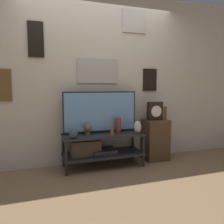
% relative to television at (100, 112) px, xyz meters
% --- Properties ---
extents(ground_plane, '(12.00, 12.00, 0.00)m').
position_rel_television_xyz_m(ground_plane, '(0.01, -0.37, -0.84)').
color(ground_plane, '#846647').
extents(wall_back, '(6.40, 0.08, 2.70)m').
position_rel_television_xyz_m(wall_back, '(0.01, 0.18, 0.52)').
color(wall_back, beige).
rests_on(wall_back, ground_plane).
extents(media_console, '(1.22, 0.46, 0.51)m').
position_rel_television_xyz_m(media_console, '(-0.08, -0.10, -0.52)').
color(media_console, '#232326').
rests_on(media_console, ground_plane).
extents(television, '(1.14, 0.05, 0.64)m').
position_rel_television_xyz_m(television, '(0.00, 0.00, 0.00)').
color(television, black).
rests_on(television, media_console).
extents(vase_urn_stoneware, '(0.12, 0.10, 0.19)m').
position_rel_television_xyz_m(vase_urn_stoneware, '(0.53, -0.21, -0.23)').
color(vase_urn_stoneware, beige).
rests_on(vase_urn_stoneware, media_console).
extents(vase_tall_ceramic, '(0.09, 0.09, 0.24)m').
position_rel_television_xyz_m(vase_tall_ceramic, '(0.25, -0.10, -0.21)').
color(vase_tall_ceramic, brown).
rests_on(vase_tall_ceramic, media_console).
extents(vase_slim_bronze, '(0.08, 0.08, 0.21)m').
position_rel_television_xyz_m(vase_slim_bronze, '(0.12, -0.20, -0.22)').
color(vase_slim_bronze, brown).
rests_on(vase_slim_bronze, media_console).
extents(vase_round_glass, '(0.13, 0.13, 0.13)m').
position_rel_television_xyz_m(vase_round_glass, '(-0.46, -0.25, -0.27)').
color(vase_round_glass, '#2D4251').
rests_on(vase_round_glass, media_console).
extents(decorative_bust, '(0.11, 0.11, 0.16)m').
position_rel_television_xyz_m(decorative_bust, '(-0.22, -0.10, -0.23)').
color(decorative_bust, brown).
rests_on(decorative_bust, media_console).
extents(side_table, '(0.38, 0.34, 0.68)m').
position_rel_television_xyz_m(side_table, '(0.94, -0.04, -0.50)').
color(side_table, '#513823').
rests_on(side_table, ground_plane).
extents(mantel_clock, '(0.24, 0.11, 0.30)m').
position_rel_television_xyz_m(mantel_clock, '(0.90, -0.07, -0.01)').
color(mantel_clock, black).
rests_on(mantel_clock, side_table).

